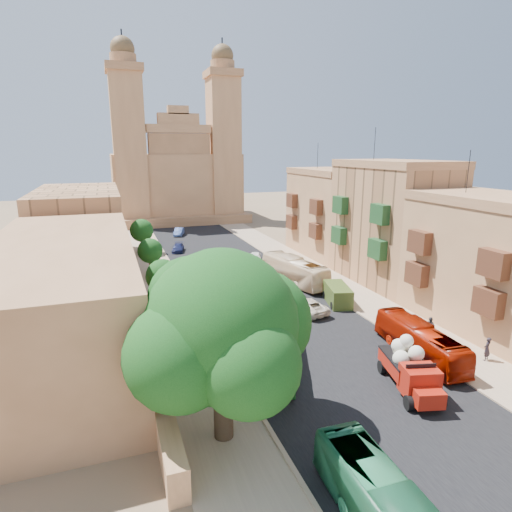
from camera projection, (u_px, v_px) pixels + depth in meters
ground at (420, 444)px, 22.28m from camera, size 260.00×260.00×0.00m
road_surface at (245, 281)px, 49.77m from camera, size 14.00×140.00×0.01m
sidewalk_east at (318, 274)px, 52.80m from camera, size 5.00×140.00×0.01m
sidewalk_west at (162, 290)px, 46.73m from camera, size 5.00×140.00×0.01m
kerb_east at (299, 275)px, 51.99m from camera, size 0.25×140.00×0.12m
kerb_west at (185, 287)px, 47.52m from camera, size 0.25×140.00×0.12m
townhouse_b at (492, 262)px, 36.09m from camera, size 9.00×14.00×14.90m
townhouse_c at (391, 222)px, 48.61m from camera, size 9.00×14.00×17.40m
townhouse_d at (331, 212)px, 61.62m from camera, size 9.00×14.00×15.90m
west_wall at (141, 319)px, 36.39m from camera, size 1.00×40.00×1.80m
west_building_low at (65, 297)px, 32.01m from camera, size 10.00×28.00×8.40m
west_building_mid at (80, 228)px, 55.63m from camera, size 10.00×22.00×10.00m
church at (176, 175)px, 92.00m from camera, size 28.00×22.50×36.30m
ficus_tree at (223, 331)px, 21.48m from camera, size 10.28×9.46×10.28m
street_tree_a at (186, 323)px, 29.26m from camera, size 3.29×3.29×5.06m
street_tree_b at (163, 276)px, 40.27m from camera, size 3.22×3.22×4.95m
street_tree_c at (150, 251)px, 51.32m from camera, size 3.01×3.01×4.63m
street_tree_d at (142, 231)px, 62.23m from camera, size 3.36×3.36×5.17m
red_truck at (411, 368)px, 27.04m from camera, size 3.52×6.10×3.38m
olive_pickup at (338, 295)px, 42.46m from camera, size 3.02×4.83×1.85m
bus_green_north at (278, 352)px, 29.78m from camera, size 5.09×8.88×2.43m
bus_red_east at (420, 341)px, 31.43m from camera, size 2.75×9.10×2.50m
bus_cream_east at (294, 270)px, 48.98m from camera, size 4.30×10.82×2.94m
car_blue_a at (267, 307)px, 40.03m from camera, size 2.37×3.51×1.11m
car_white_a at (202, 268)px, 53.43m from camera, size 1.20×3.43×1.13m
car_cream at (306, 306)px, 40.10m from camera, size 3.19×5.24×1.36m
car_dkblue at (178, 248)px, 64.27m from camera, size 2.55×4.22×1.14m
car_white_b at (255, 256)px, 59.11m from camera, size 2.45×3.93×1.25m
car_blue_b at (179, 232)px, 76.32m from camera, size 2.62×4.30×1.34m
pedestrian_a at (487, 349)px, 30.95m from camera, size 0.76×0.63×1.78m
pedestrian_c at (430, 328)px, 34.42m from camera, size 0.59×1.16×1.90m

